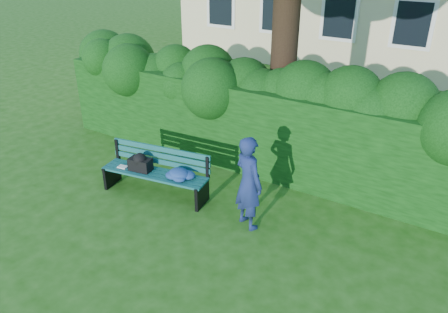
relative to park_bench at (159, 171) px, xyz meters
The scene contains 4 objects.
ground 1.31m from the park_bench, ahead, with size 80.00×80.00×0.00m, color #1D500E.
hedge 2.36m from the park_bench, 59.26° to the left, with size 10.00×1.00×1.80m.
park_bench is the anchor object (origin of this frame).
man_reading 1.94m from the park_bench, ahead, with size 0.60×0.39×1.65m, color navy.
Camera 1 is at (3.67, -5.27, 4.40)m, focal length 35.00 mm.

